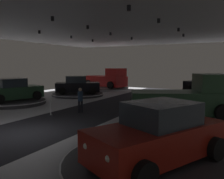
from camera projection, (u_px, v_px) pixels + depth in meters
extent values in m
cube|color=#B2B2B7|center=(22.00, 134.00, 10.58)|extent=(24.00, 44.00, 0.05)
cube|color=#232328|center=(22.00, 134.00, 10.58)|extent=(4.40, 44.00, 0.01)
cube|color=silver|center=(16.00, 6.00, 9.98)|extent=(24.00, 44.00, 0.10)
cylinder|color=black|center=(39.00, 32.00, 16.56)|extent=(0.16, 0.16, 0.22)
cylinder|color=black|center=(71.00, 37.00, 19.59)|extent=(0.16, 0.16, 0.22)
cylinder|color=black|center=(93.00, 41.00, 22.57)|extent=(0.16, 0.16, 0.22)
cylinder|color=black|center=(52.00, 19.00, 11.67)|extent=(0.16, 0.16, 0.22)
cylinder|color=black|center=(88.00, 27.00, 14.37)|extent=(0.16, 0.16, 0.22)
cylinder|color=black|center=(111.00, 34.00, 17.52)|extent=(0.16, 0.16, 0.22)
cylinder|color=black|center=(132.00, 38.00, 20.62)|extent=(0.16, 0.16, 0.22)
cylinder|color=black|center=(129.00, 8.00, 9.45)|extent=(0.16, 0.16, 0.22)
cylinder|color=black|center=(159.00, 21.00, 12.21)|extent=(0.16, 0.16, 0.22)
cylinder|color=black|center=(179.00, 30.00, 15.42)|extent=(0.16, 0.16, 0.22)
cylinder|color=black|center=(183.00, 35.00, 18.38)|extent=(0.16, 0.16, 0.22)
cylinder|color=#333338|center=(14.00, 102.00, 18.44)|extent=(4.77, 4.77, 0.30)
cylinder|color=white|center=(14.00, 101.00, 18.43)|extent=(4.86, 4.86, 0.05)
cube|color=#2D5638|center=(14.00, 92.00, 18.36)|extent=(2.87, 4.53, 0.90)
cube|color=#2D3842|center=(11.00, 83.00, 18.17)|extent=(2.02, 2.25, 0.70)
cylinder|color=black|center=(26.00, 93.00, 20.10)|extent=(0.40, 0.71, 0.68)
cylinder|color=black|center=(37.00, 95.00, 18.71)|extent=(0.40, 0.71, 0.68)
cylinder|color=black|center=(0.00, 99.00, 16.68)|extent=(0.40, 0.71, 0.68)
sphere|color=white|center=(35.00, 89.00, 20.15)|extent=(0.18, 0.18, 0.18)
sphere|color=white|center=(41.00, 89.00, 19.46)|extent=(0.18, 0.18, 0.18)
cylinder|color=black|center=(211.00, 96.00, 18.61)|extent=(0.29, 0.70, 0.68)
cylinder|color=black|center=(210.00, 102.00, 16.00)|extent=(0.29, 0.70, 0.68)
sphere|color=white|center=(218.00, 91.00, 18.95)|extent=(0.18, 0.18, 0.18)
cylinder|color=#333338|center=(78.00, 94.00, 23.44)|extent=(4.98, 4.98, 0.23)
cylinder|color=white|center=(78.00, 93.00, 23.43)|extent=(5.08, 5.08, 0.05)
cube|color=black|center=(78.00, 87.00, 23.36)|extent=(4.46, 3.91, 0.90)
cube|color=#2D3842|center=(76.00, 79.00, 23.27)|extent=(2.45, 2.38, 0.70)
cylinder|color=black|center=(92.00, 89.00, 24.55)|extent=(0.68, 0.58, 0.68)
cylinder|color=black|center=(93.00, 91.00, 22.58)|extent=(0.68, 0.58, 0.68)
cylinder|color=black|center=(64.00, 89.00, 24.21)|extent=(0.68, 0.58, 0.68)
cylinder|color=black|center=(62.00, 91.00, 22.23)|extent=(0.68, 0.58, 0.68)
sphere|color=white|center=(98.00, 85.00, 24.09)|extent=(0.18, 0.18, 0.18)
sphere|color=white|center=(99.00, 86.00, 23.11)|extent=(0.18, 0.18, 0.18)
cylinder|color=#B7B7BC|center=(105.00, 88.00, 29.13)|extent=(5.56, 5.56, 0.29)
cylinder|color=black|center=(105.00, 87.00, 29.12)|extent=(5.68, 5.68, 0.05)
cube|color=red|center=(105.00, 81.00, 29.04)|extent=(5.63, 3.23, 1.20)
cube|color=red|center=(116.00, 73.00, 27.80)|extent=(2.08, 2.23, 1.00)
cube|color=#28333D|center=(113.00, 73.00, 28.14)|extent=(0.47, 1.72, 0.75)
cylinder|color=black|center=(123.00, 84.00, 28.73)|extent=(0.88, 0.46, 0.84)
cylinder|color=black|center=(110.00, 85.00, 26.97)|extent=(0.88, 0.46, 0.84)
cylinder|color=black|center=(101.00, 82.00, 31.17)|extent=(0.88, 0.46, 0.84)
cylinder|color=black|center=(88.00, 83.00, 29.42)|extent=(0.88, 0.46, 0.84)
cylinder|color=#333338|center=(157.00, 165.00, 6.94)|extent=(5.50, 5.50, 0.30)
cylinder|color=white|center=(157.00, 161.00, 6.93)|extent=(5.61, 5.61, 0.05)
cube|color=maroon|center=(157.00, 140.00, 6.86)|extent=(3.43, 4.57, 0.90)
cube|color=#2D3842|center=(161.00, 114.00, 6.86)|extent=(2.23, 2.39, 0.70)
cylinder|color=black|center=(145.00, 176.00, 5.25)|extent=(0.49, 0.71, 0.68)
cylinder|color=black|center=(97.00, 150.00, 6.86)|extent=(0.49, 0.71, 0.68)
cylinder|color=black|center=(217.00, 149.00, 6.91)|extent=(0.49, 0.71, 0.68)
cylinder|color=black|center=(164.00, 133.00, 8.52)|extent=(0.49, 0.71, 0.68)
sphere|color=white|center=(109.00, 158.00, 5.25)|extent=(0.18, 0.18, 0.18)
sphere|color=white|center=(87.00, 146.00, 6.04)|extent=(0.18, 0.18, 0.18)
cylinder|color=#B7B7BC|center=(206.00, 93.00, 23.92)|extent=(4.78, 4.78, 0.28)
cylinder|color=black|center=(206.00, 92.00, 23.91)|extent=(4.87, 4.87, 0.05)
cube|color=black|center=(206.00, 86.00, 23.84)|extent=(4.56, 3.15, 0.90)
cube|color=#2D3842|center=(205.00, 79.00, 23.87)|extent=(2.32, 2.12, 0.70)
cylinder|color=black|center=(215.00, 91.00, 22.14)|extent=(0.71, 0.44, 0.68)
cylinder|color=black|center=(198.00, 87.00, 25.59)|extent=(0.71, 0.44, 0.68)
cylinder|color=black|center=(188.00, 88.00, 24.29)|extent=(0.71, 0.44, 0.68)
cylinder|color=#333338|center=(180.00, 118.00, 13.14)|extent=(5.56, 5.56, 0.26)
cylinder|color=white|center=(180.00, 116.00, 13.13)|extent=(5.68, 5.68, 0.05)
cube|color=#2D5638|center=(180.00, 102.00, 13.05)|extent=(5.69, 4.20, 1.20)
cube|color=#2D5638|center=(213.00, 83.00, 12.85)|extent=(2.36, 2.45, 1.00)
cube|color=#28333D|center=(203.00, 83.00, 12.88)|extent=(0.83, 1.61, 0.75)
cylinder|color=black|center=(207.00, 105.00, 14.16)|extent=(0.88, 0.62, 0.84)
cylinder|color=black|center=(223.00, 113.00, 11.82)|extent=(0.88, 0.62, 0.84)
cylinder|color=black|center=(145.00, 104.00, 14.34)|extent=(0.88, 0.62, 0.84)
cylinder|color=black|center=(149.00, 112.00, 12.00)|extent=(0.88, 0.62, 0.84)
cylinder|color=black|center=(82.00, 106.00, 15.24)|extent=(0.14, 0.14, 0.80)
cylinder|color=black|center=(79.00, 106.00, 15.17)|extent=(0.14, 0.14, 0.80)
cylinder|color=#233851|center=(80.00, 96.00, 15.14)|extent=(0.32, 0.32, 0.62)
sphere|color=beige|center=(80.00, 90.00, 15.09)|extent=(0.22, 0.22, 0.22)
cylinder|color=#333338|center=(126.00, 120.00, 13.00)|extent=(0.28, 0.28, 0.04)
cylinder|color=#B2B2B7|center=(126.00, 112.00, 12.95)|extent=(0.07, 0.07, 0.96)
sphere|color=#B2B2B7|center=(126.00, 104.00, 12.90)|extent=(0.10, 0.10, 0.10)
cylinder|color=#333338|center=(51.00, 115.00, 14.34)|extent=(0.28, 0.28, 0.04)
cylinder|color=#B2B2B7|center=(51.00, 108.00, 14.29)|extent=(0.07, 0.07, 0.96)
sphere|color=#B2B2B7|center=(50.00, 100.00, 14.24)|extent=(0.10, 0.10, 0.10)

